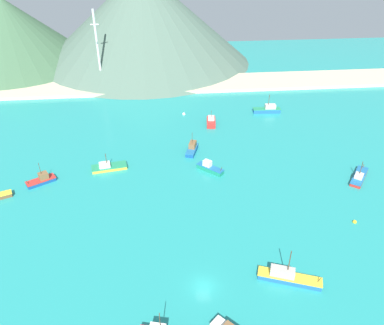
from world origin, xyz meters
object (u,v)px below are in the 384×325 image
Objects in this scene: fishing_boat_1 at (210,168)px; fishing_boat_6 at (42,180)px; fishing_boat_11 at (359,177)px; buoy_0 at (355,222)px; radio_tower at (98,50)px; fishing_boat_4 at (267,109)px; fishing_boat_8 at (211,122)px; buoy_1 at (184,114)px; fishing_boat_0 at (288,277)px; fishing_boat_12 at (192,149)px; fishing_boat_7 at (108,167)px.

fishing_boat_1 is 0.94× the size of fishing_boat_6.
fishing_boat_11 is at bearing -11.42° from fishing_boat_1.
buoy_0 is at bearing -118.93° from fishing_boat_11.
buoy_0 is 107.75m from radio_tower.
fishing_boat_8 is (-20.46, -7.12, -0.25)m from fishing_boat_4.
fishing_boat_8 reaches higher than fishing_boat_1.
fishing_boat_8 is 47.80m from fishing_boat_11.
fishing_boat_1 is 35.92m from buoy_1.
fishing_boat_0 reaches higher than fishing_boat_12.
radio_tower reaches higher than fishing_boat_12.
fishing_boat_1 is at bearing -62.12° from radio_tower.
fishing_boat_0 is at bearing -144.31° from buoy_0.
buoy_1 is (22.34, 32.21, -0.46)m from fishing_boat_7.
fishing_boat_4 is 10.88× the size of buoy_0.
fishing_boat_0 is 62.11m from fishing_boat_6.
buoy_1 is (-3.82, 35.70, -0.72)m from fishing_boat_1.
fishing_boat_11 reaches higher than buoy_1.
fishing_boat_7 is (-50.97, -31.34, -0.41)m from fishing_boat_4.
fishing_boat_0 is 1.55× the size of fishing_boat_6.
fishing_boat_12 is at bearing 104.46° from fishing_boat_0.
fishing_boat_6 is 40.18m from fishing_boat_12.
fishing_boat_7 is 1.24× the size of fishing_boat_8.
fishing_boat_7 is at bearing -124.74° from buoy_1.
fishing_boat_8 is at bearing 93.85° from fishing_boat_0.
fishing_boat_6 is at bearing 162.53° from buoy_0.
fishing_boat_7 is 10.91× the size of buoy_0.
fishing_boat_4 is 1.02× the size of fishing_boat_11.
fishing_boat_0 is at bearing -133.34° from fishing_boat_11.
fishing_boat_8 is (4.36, 27.71, -0.10)m from fishing_boat_1.
fishing_boat_12 is (-3.51, 10.32, 0.10)m from fishing_boat_1.
fishing_boat_0 is 1.65× the size of fishing_boat_1.
buoy_1 is at bearing 90.69° from fishing_boat_12.
radio_tower is (-33.72, 63.74, 14.20)m from fishing_boat_1.
fishing_boat_7 is at bearing -141.56° from fishing_boat_8.
fishing_boat_4 is 37.46m from fishing_boat_12.
buoy_0 is (23.63, -51.02, -0.66)m from fishing_boat_8.
fishing_boat_12 is (-7.87, -17.39, 0.20)m from fishing_boat_8.
fishing_boat_6 is 54.66m from fishing_boat_8.
fishing_boat_12 is 46.08m from buoy_0.
fishing_boat_7 is 8.70× the size of buoy_1.
fishing_boat_11 is at bearing -74.21° from fishing_boat_4.
fishing_boat_1 is at bearing 103.22° from fishing_boat_0.
fishing_boat_7 is at bearing -163.22° from fishing_boat_12.
fishing_boat_0 is 73.92m from buoy_1.
fishing_boat_4 reaches higher than fishing_boat_12.
buoy_0 is 67.04m from buoy_1.
radio_tower reaches higher than fishing_boat_6.
fishing_boat_6 is 0.79× the size of fishing_boat_11.
fishing_boat_12 is at bearing 16.78° from fishing_boat_6.
fishing_boat_8 is (-4.37, 64.86, -0.14)m from fishing_boat_0.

